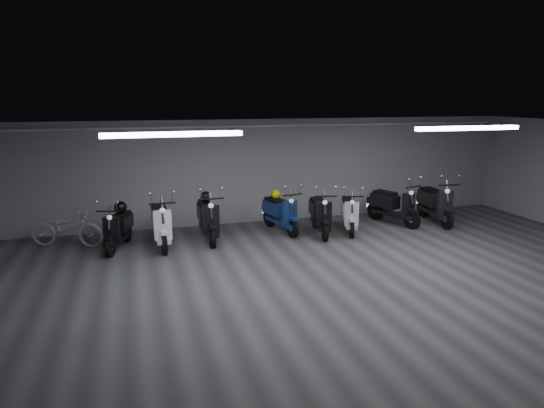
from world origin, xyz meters
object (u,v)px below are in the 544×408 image
object	(u,v)px
scooter_9	(436,197)
helmet_1	(120,207)
scooter_5	(320,208)
scooter_0	(118,222)
scooter_6	(350,207)
scooter_2	(160,216)
helmet_2	(276,194)
bicycle	(66,224)
scooter_3	(208,212)
helmet_0	(206,197)
scooter_4	(281,207)
scooter_8	(394,199)

from	to	relation	value
scooter_9	helmet_1	bearing A→B (deg)	-175.07
scooter_5	scooter_9	xyz separation A→B (m)	(3.42, 0.13, 0.05)
scooter_0	scooter_6	bearing A→B (deg)	15.93
scooter_2	scooter_6	size ratio (longest dim) A/B	1.11
scooter_5	helmet_1	distance (m)	4.76
scooter_2	helmet_2	world-z (taller)	scooter_2
scooter_6	bicycle	world-z (taller)	scooter_6
scooter_3	scooter_9	distance (m)	6.19
scooter_0	bicycle	xyz separation A→B (m)	(-1.14, 0.50, -0.07)
scooter_3	helmet_0	size ratio (longest dim) A/B	6.96
helmet_1	bicycle	bearing A→B (deg)	167.24
scooter_4	helmet_1	world-z (taller)	scooter_4
scooter_5	scooter_6	size ratio (longest dim) A/B	1.06
helmet_0	scooter_0	bearing A→B (deg)	-169.87
helmet_0	helmet_1	xyz separation A→B (m)	(-1.98, -0.14, -0.10)
scooter_6	scooter_0	bearing A→B (deg)	-162.70
helmet_0	helmet_2	xyz separation A→B (m)	(1.82, 0.18, -0.07)
scooter_8	helmet_0	xyz separation A→B (m)	(-5.02, 0.21, 0.32)
helmet_0	helmet_1	distance (m)	1.98
scooter_3	scooter_2	bearing A→B (deg)	-170.33
scooter_2	helmet_2	distance (m)	3.01
scooter_0	scooter_2	world-z (taller)	scooter_2
scooter_6	scooter_3	bearing A→B (deg)	-165.29
scooter_4	bicycle	bearing A→B (deg)	164.95
scooter_2	scooter_9	size ratio (longest dim) A/B	0.98
scooter_8	helmet_2	bearing A→B (deg)	152.91
scooter_8	bicycle	size ratio (longest dim) A/B	1.10
scooter_2	bicycle	distance (m)	2.16
scooter_2	helmet_2	bearing A→B (deg)	10.12
scooter_3	scooter_4	xyz separation A→B (m)	(1.88, 0.20, -0.05)
scooter_3	bicycle	bearing A→B (deg)	173.41
scooter_0	scooter_6	world-z (taller)	scooter_6
scooter_9	helmet_2	size ratio (longest dim) A/B	8.05
scooter_6	scooter_5	bearing A→B (deg)	-161.24
scooter_0	helmet_0	size ratio (longest dim) A/B	6.13
scooter_8	bicycle	xyz separation A→B (m)	(-8.21, 0.34, -0.14)
scooter_9	scooter_0	bearing A→B (deg)	-173.51
scooter_5	helmet_2	size ratio (longest dim) A/B	7.52
scooter_0	scooter_8	xyz separation A→B (m)	(7.07, 0.16, 0.07)
scooter_2	scooter_8	xyz separation A→B (m)	(6.13, 0.23, -0.01)
scooter_4	helmet_1	distance (m)	3.87
scooter_4	bicycle	distance (m)	5.07
scooter_9	helmet_2	distance (m)	4.40
scooter_9	helmet_0	size ratio (longest dim) A/B	7.10
scooter_5	bicycle	distance (m)	5.99
scooter_4	helmet_2	world-z (taller)	scooter_4
scooter_2	helmet_1	xyz separation A→B (m)	(-0.86, 0.30, 0.21)
bicycle	scooter_8	bearing A→B (deg)	-70.91
scooter_5	scooter_9	bearing A→B (deg)	12.81
scooter_0	scooter_9	distance (m)	8.23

